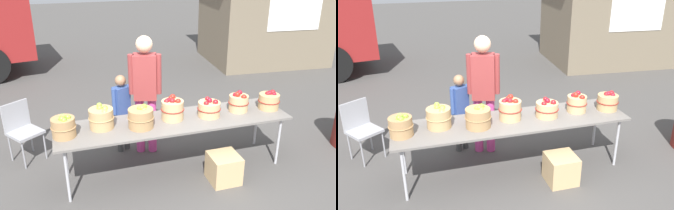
# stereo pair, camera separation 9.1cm
# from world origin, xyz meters

# --- Properties ---
(ground_plane) EXTENTS (40.00, 40.00, 0.00)m
(ground_plane) POSITION_xyz_m (0.00, 0.00, 0.00)
(ground_plane) COLOR #474442
(market_table) EXTENTS (3.10, 0.76, 0.75)m
(market_table) POSITION_xyz_m (0.00, 0.00, 0.72)
(market_table) COLOR slate
(market_table) RESTS_ON ground
(apple_basket_green_0) EXTENTS (0.30, 0.30, 0.29)m
(apple_basket_green_0) POSITION_xyz_m (-1.41, -0.03, 0.88)
(apple_basket_green_0) COLOR #A87F51
(apple_basket_green_0) RESTS_ON market_table
(apple_basket_green_1) EXTENTS (0.32, 0.32, 0.30)m
(apple_basket_green_1) POSITION_xyz_m (-0.94, 0.07, 0.89)
(apple_basket_green_1) COLOR tan
(apple_basket_green_1) RESTS_ON market_table
(apple_basket_green_2) EXTENTS (0.34, 0.34, 0.30)m
(apple_basket_green_2) POSITION_xyz_m (-0.47, -0.06, 0.88)
(apple_basket_green_2) COLOR #A87F51
(apple_basket_green_2) RESTS_ON market_table
(apple_basket_red_0) EXTENTS (0.31, 0.31, 0.31)m
(apple_basket_red_0) POSITION_xyz_m (-0.02, 0.06, 0.89)
(apple_basket_red_0) COLOR tan
(apple_basket_red_0) RESTS_ON market_table
(apple_basket_red_1) EXTENTS (0.32, 0.32, 0.26)m
(apple_basket_red_1) POSITION_xyz_m (0.49, -0.00, 0.86)
(apple_basket_red_1) COLOR tan
(apple_basket_red_1) RESTS_ON market_table
(apple_basket_red_2) EXTENTS (0.29, 0.29, 0.29)m
(apple_basket_red_2) POSITION_xyz_m (0.95, 0.04, 0.88)
(apple_basket_red_2) COLOR tan
(apple_basket_red_2) RESTS_ON market_table
(apple_basket_red_3) EXTENTS (0.30, 0.30, 0.27)m
(apple_basket_red_3) POSITION_xyz_m (1.40, -0.01, 0.87)
(apple_basket_red_3) COLOR tan
(apple_basket_red_3) RESTS_ON market_table
(vendor_adult) EXTENTS (0.45, 0.31, 1.77)m
(vendor_adult) POSITION_xyz_m (-0.24, 0.61, 1.04)
(vendor_adult) COLOR #CC3F8C
(vendor_adult) RESTS_ON ground
(child_customer) EXTENTS (0.29, 0.24, 1.20)m
(child_customer) POSITION_xyz_m (-0.57, 0.74, 0.71)
(child_customer) COLOR #3F3F3F
(child_customer) RESTS_ON ground
(food_kiosk) EXTENTS (3.71, 3.16, 2.74)m
(food_kiosk) POSITION_xyz_m (4.12, 4.66, 1.38)
(food_kiosk) COLOR #726651
(food_kiosk) RESTS_ON ground
(folding_chair) EXTENTS (0.56, 0.56, 0.86)m
(folding_chair) POSITION_xyz_m (-1.99, 0.92, 0.51)
(folding_chair) COLOR #99999E
(folding_chair) RESTS_ON ground
(produce_crate) EXTENTS (0.38, 0.38, 0.38)m
(produce_crate) POSITION_xyz_m (0.53, -0.45, 0.19)
(produce_crate) COLOR tan
(produce_crate) RESTS_ON ground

